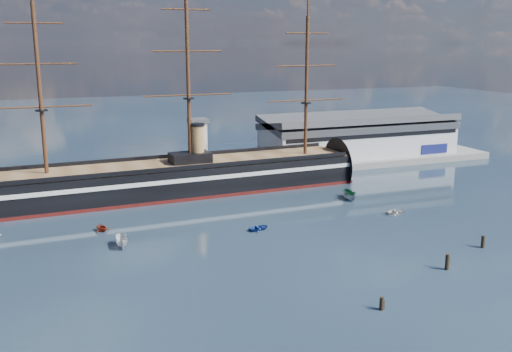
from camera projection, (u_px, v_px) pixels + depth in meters
name	position (u px, v px, depth m)	size (l,w,h in m)	color
ground	(226.00, 212.00, 127.71)	(600.00, 600.00, 0.00)	#182532
quay	(220.00, 175.00, 163.91)	(180.00, 18.00, 2.00)	slate
warehouse	(359.00, 136.00, 182.66)	(63.00, 21.00, 11.60)	#B7BABC
quay_tower	(199.00, 145.00, 156.51)	(5.00, 5.00, 15.00)	silver
warship	(176.00, 178.00, 142.64)	(113.17, 19.59, 53.94)	black
motorboat_a	(122.00, 247.00, 105.84)	(6.62, 2.43, 2.65)	silver
motorboat_b	(259.00, 230.00, 115.69)	(2.84, 1.14, 1.33)	navy
motorboat_c	(349.00, 200.00, 137.55)	(5.58, 2.05, 2.23)	gray
motorboat_d	(102.00, 231.00, 114.79)	(5.60, 2.43, 2.05)	maroon
motorboat_e	(396.00, 214.00, 126.53)	(2.96, 1.18, 1.38)	silver
motorboat_f	(350.00, 198.00, 139.49)	(5.98, 2.19, 2.39)	#175734
piling_near_mid	(381.00, 310.00, 80.91)	(0.64, 0.64, 2.65)	black
piling_near_right	(446.00, 270.00, 95.28)	(0.64, 0.64, 3.42)	black
piling_far_right	(482.00, 248.00, 105.59)	(0.64, 0.64, 3.02)	black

